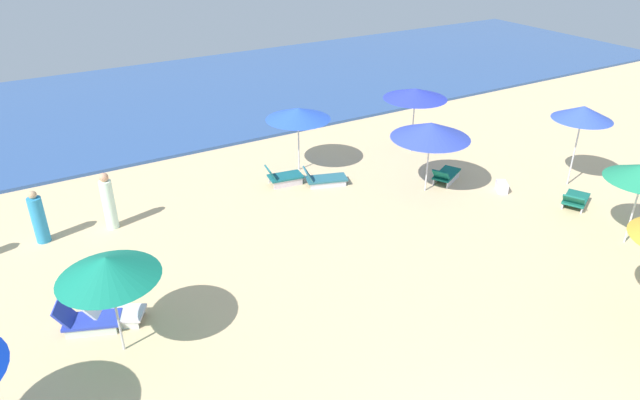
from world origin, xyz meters
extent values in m
cube|color=#325697|center=(0.00, 23.15, 0.06)|extent=(60.00, 13.69, 0.12)
cylinder|color=silver|center=(-4.39, 7.03, 0.92)|extent=(0.05, 0.05, 1.83)
cone|color=#148063|center=(-4.39, 7.03, 2.07)|extent=(2.02, 2.02, 0.47)
cube|color=silver|center=(-4.89, 7.79, 0.10)|extent=(1.01, 0.43, 0.21)
cube|color=silver|center=(-4.70, 8.27, 0.10)|extent=(1.01, 0.43, 0.21)
cube|color=#2B3FB8|center=(-4.80, 8.03, 0.24)|extent=(1.33, 1.01, 0.06)
cube|color=#2B3FB8|center=(-5.30, 8.23, 0.46)|extent=(0.54, 0.67, 0.48)
cube|color=silver|center=(-4.39, 7.78, 0.09)|extent=(0.91, 0.54, 0.19)
cube|color=silver|center=(-4.13, 8.23, 0.09)|extent=(0.91, 0.54, 0.19)
cube|color=silver|center=(-4.26, 8.00, 0.22)|extent=(1.29, 1.10, 0.06)
cube|color=silver|center=(-4.71, 8.26, 0.41)|extent=(0.61, 0.69, 0.42)
cylinder|color=silver|center=(10.25, 7.54, 1.13)|extent=(0.05, 0.05, 2.27)
cone|color=blue|center=(10.25, 7.54, 2.49)|extent=(1.86, 1.86, 0.44)
cube|color=silver|center=(9.34, 6.20, 0.10)|extent=(0.91, 0.49, 0.20)
cube|color=silver|center=(9.09, 6.69, 0.10)|extent=(0.91, 0.49, 0.20)
cube|color=#176655|center=(9.22, 6.45, 0.23)|extent=(1.28, 1.08, 0.06)
cube|color=#176655|center=(8.76, 6.22, 0.40)|extent=(0.61, 0.72, 0.38)
cylinder|color=silver|center=(5.88, 9.59, 0.91)|extent=(0.05, 0.05, 1.83)
cone|color=#3348BF|center=(5.88, 9.59, 2.08)|extent=(2.49, 2.49, 0.50)
cube|color=silver|center=(7.05, 9.57, 0.11)|extent=(1.00, 0.54, 0.23)
cube|color=silver|center=(6.83, 10.00, 0.11)|extent=(1.00, 0.54, 0.23)
cube|color=#0E6455|center=(6.94, 9.78, 0.26)|extent=(1.35, 1.07, 0.06)
cube|color=#0E6455|center=(6.44, 9.52, 0.44)|extent=(0.55, 0.63, 0.40)
cylinder|color=silver|center=(3.13, 13.11, 0.93)|extent=(0.05, 0.05, 1.86)
cone|color=blue|center=(3.13, 13.11, 2.05)|extent=(2.19, 2.19, 0.39)
cube|color=silver|center=(3.26, 11.35, 0.09)|extent=(1.15, 0.41, 0.18)
cube|color=silver|center=(3.42, 11.85, 0.09)|extent=(1.15, 0.41, 0.18)
cube|color=#2B6977|center=(3.34, 11.60, 0.21)|extent=(1.46, 0.99, 0.06)
cube|color=#2B6977|center=(2.76, 11.79, 0.41)|extent=(0.44, 0.64, 0.43)
cube|color=silver|center=(2.15, 12.07, 0.12)|extent=(0.99, 0.18, 0.24)
cube|color=silver|center=(2.23, 12.60, 0.12)|extent=(0.99, 0.18, 0.24)
cube|color=#186269|center=(2.19, 12.33, 0.27)|extent=(1.19, 0.78, 0.06)
cube|color=#186269|center=(1.69, 12.40, 0.47)|extent=(0.34, 0.63, 0.42)
cylinder|color=silver|center=(8.56, 4.32, 0.95)|extent=(0.05, 0.05, 1.91)
cylinder|color=silver|center=(7.55, 12.42, 1.02)|extent=(0.05, 0.05, 2.05)
cone|color=#2C3CC7|center=(7.55, 12.42, 2.23)|extent=(2.31, 2.31, 0.37)
cylinder|color=white|center=(-3.42, 12.33, 0.74)|extent=(0.39, 0.39, 1.48)
sphere|color=tan|center=(-3.42, 12.33, 1.59)|extent=(0.26, 0.26, 0.26)
cylinder|color=#2C8EC6|center=(-5.24, 12.53, 0.67)|extent=(0.53, 0.53, 1.34)
sphere|color=tan|center=(-5.24, 12.53, 1.44)|extent=(0.22, 0.22, 0.22)
cube|color=white|center=(7.97, 8.29, 0.16)|extent=(0.53, 0.60, 0.31)
camera|label=1|loc=(-5.48, -2.93, 8.35)|focal=31.97mm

